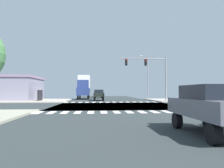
% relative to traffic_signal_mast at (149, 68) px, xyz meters
% --- Properties ---
extents(ground, '(90.00, 90.00, 0.05)m').
position_rel_traffic_signal_mast_xyz_m(ground, '(-5.53, -7.56, -5.18)').
color(ground, '#2B3334').
extents(sidewalk_corner_ne, '(12.00, 12.00, 0.14)m').
position_rel_traffic_signal_mast_xyz_m(sidewalk_corner_ne, '(7.47, 4.44, -5.08)').
color(sidewalk_corner_ne, '#A09B91').
rests_on(sidewalk_corner_ne, ground).
extents(sidewalk_corner_nw, '(12.00, 12.00, 0.14)m').
position_rel_traffic_signal_mast_xyz_m(sidewalk_corner_nw, '(-18.53, 4.44, -5.08)').
color(sidewalk_corner_nw, '#A7A092').
rests_on(sidewalk_corner_nw, ground).
extents(crosswalk_near, '(13.50, 2.00, 0.01)m').
position_rel_traffic_signal_mast_xyz_m(crosswalk_near, '(-5.78, -14.86, -5.15)').
color(crosswalk_near, white).
rests_on(crosswalk_near, ground).
extents(crosswalk_far, '(13.50, 2.00, 0.01)m').
position_rel_traffic_signal_mast_xyz_m(crosswalk_far, '(-5.78, -0.26, -5.15)').
color(crosswalk_far, white).
rests_on(crosswalk_far, ground).
extents(traffic_signal_mast, '(7.01, 0.55, 6.96)m').
position_rel_traffic_signal_mast_xyz_m(traffic_signal_mast, '(0.00, 0.00, 0.00)').
color(traffic_signal_mast, gray).
rests_on(traffic_signal_mast, ground).
extents(street_lamp, '(1.78, 0.32, 8.95)m').
position_rel_traffic_signal_mast_xyz_m(street_lamp, '(2.34, 11.12, 0.13)').
color(street_lamp, gray).
rests_on(street_lamp, ground).
extents(sedan_farside_2, '(1.80, 4.30, 1.88)m').
position_rel_traffic_signal_mast_xyz_m(sedan_farside_2, '(-7.53, 30.38, -4.03)').
color(sedan_farside_2, black).
rests_on(sedan_farside_2, ground).
extents(box_truck_crossing_1, '(2.40, 7.20, 4.85)m').
position_rel_traffic_signal_mast_xyz_m(box_truck_crossing_1, '(-10.53, 12.00, -2.59)').
color(box_truck_crossing_1, black).
rests_on(box_truck_crossing_1, ground).
extents(sedan_queued_3, '(1.80, 4.30, 1.88)m').
position_rel_traffic_signal_mast_xyz_m(sedan_queued_3, '(-7.53, 5.27, -4.03)').
color(sedan_queued_3, black).
rests_on(sedan_queued_3, ground).
extents(sedan_trailing_4, '(1.80, 4.30, 1.88)m').
position_rel_traffic_signal_mast_xyz_m(sedan_trailing_4, '(-3.53, -23.58, -4.03)').
color(sedan_trailing_4, black).
rests_on(sedan_trailing_4, ground).
extents(sedan_middle_5, '(1.80, 4.30, 1.88)m').
position_rel_traffic_signal_mast_xyz_m(sedan_middle_5, '(-7.53, 19.26, -4.03)').
color(sedan_middle_5, black).
rests_on(sedan_middle_5, ground).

